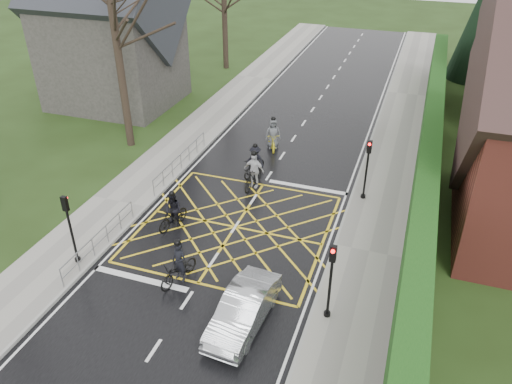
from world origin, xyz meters
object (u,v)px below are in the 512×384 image
Objects in this scene: cyclist_back at (173,213)px; cyclist_lead at (273,138)px; cyclist_front at (254,174)px; car at (243,310)px; cyclist_mid at (255,163)px; cyclist_rear at (179,268)px.

cyclist_lead is (1.80, 9.15, -0.02)m from cyclist_back.
cyclist_front is 9.48m from car.
cyclist_mid reaches higher than car.
cyclist_mid is at bearing -112.20° from cyclist_lead.
car is at bearing -100.00° from cyclist_lead.
cyclist_mid is (1.86, 5.79, -0.04)m from cyclist_back.
car is at bearing -58.55° from cyclist_mid.
cyclist_rear is at bearing -75.33° from cyclist_mid.
cyclist_front is 0.97× the size of cyclist_lead.
cyclist_rear is 3.39m from car.
car is (3.16, -10.33, -0.00)m from cyclist_mid.
cyclist_rear is at bearing 161.22° from car.
cyclist_front reaches higher than cyclist_mid.
cyclist_mid is 3.37m from cyclist_lead.
cyclist_front is at bearing 111.09° from car.
cyclist_mid is 0.49× the size of car.
cyclist_lead is (-0.43, 4.63, -0.07)m from cyclist_front.
car is (2.79, -9.06, -0.09)m from cyclist_front.
cyclist_front is at bearing -107.92° from cyclist_lead.
car is (3.12, -1.31, 0.03)m from cyclist_rear.
cyclist_front is (2.23, 4.52, 0.05)m from cyclist_back.
cyclist_lead is at bearing 94.07° from cyclist_back.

